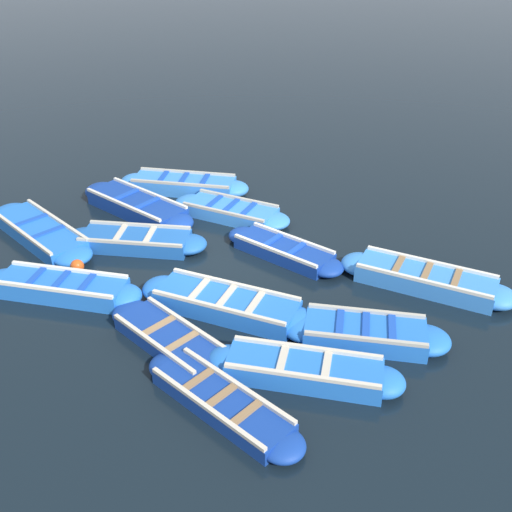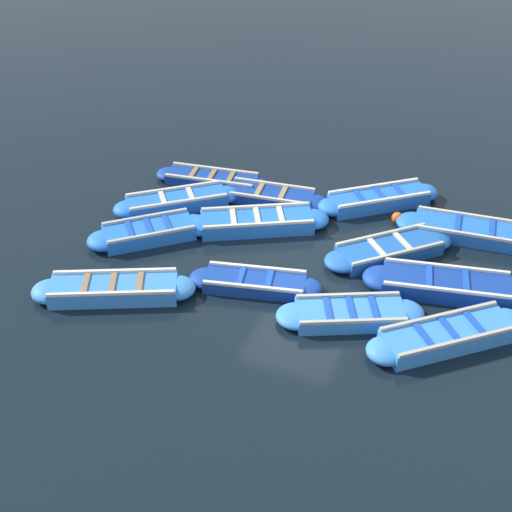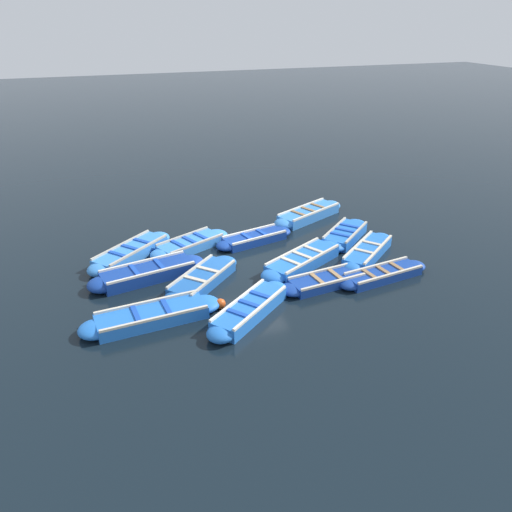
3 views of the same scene
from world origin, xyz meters
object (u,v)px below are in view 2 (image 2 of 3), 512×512
(boat_broadside, at_px, (271,196))
(boat_tucked, at_px, (379,199))
(boat_centre, at_px, (350,314))
(boat_end_of_row, at_px, (389,250))
(boat_outer_right, at_px, (255,283))
(boat_inner_gap, at_px, (474,232))
(boat_far_corner, at_px, (114,289))
(boat_stern_in, at_px, (257,222))
(boat_near_quay, at_px, (448,336))
(boat_alongside, at_px, (149,232))
(boat_mid_row, at_px, (446,286))
(boat_outer_left, at_px, (177,202))
(buoy_orange_near, at_px, (397,218))
(boat_bow_out, at_px, (212,179))

(boat_broadside, bearing_deg, boat_tucked, 107.00)
(boat_centre, bearing_deg, boat_end_of_row, 175.38)
(boat_outer_right, distance_m, boat_inner_gap, 6.14)
(boat_far_corner, bearing_deg, boat_stern_in, 152.61)
(boat_outer_right, bearing_deg, boat_tucked, 159.27)
(boat_near_quay, bearing_deg, boat_stern_in, -115.30)
(boat_alongside, xyz_separation_m, boat_stern_in, (-1.50, 2.45, 0.01))
(boat_tucked, distance_m, boat_centre, 5.08)
(boat_outer_right, bearing_deg, boat_end_of_row, 133.47)
(boat_alongside, height_order, boat_stern_in, boat_stern_in)
(boat_mid_row, bearing_deg, boat_broadside, -113.56)
(boat_near_quay, relative_size, boat_inner_gap, 0.84)
(boat_end_of_row, bearing_deg, boat_alongside, -75.13)
(boat_end_of_row, relative_size, boat_near_quay, 0.92)
(boat_outer_left, relative_size, boat_far_corner, 0.85)
(boat_mid_row, xyz_separation_m, buoy_orange_near, (-2.56, -1.75, -0.05))
(boat_alongside, height_order, boat_bow_out, boat_alongside)
(boat_centre, height_order, boat_near_quay, boat_near_quay)
(boat_broadside, height_order, boat_bow_out, boat_bow_out)
(boat_stern_in, bearing_deg, boat_inner_gap, 107.77)
(boat_bow_out, relative_size, boat_far_corner, 0.91)
(boat_centre, relative_size, boat_stern_in, 0.89)
(boat_outer_right, bearing_deg, boat_far_corner, -62.73)
(boat_outer_right, height_order, boat_stern_in, boat_stern_in)
(boat_outer_left, relative_size, boat_near_quay, 0.94)
(boat_alongside, bearing_deg, boat_near_quay, 82.07)
(boat_centre, bearing_deg, boat_outer_left, -115.75)
(boat_alongside, bearing_deg, boat_bow_out, 174.15)
(boat_broadside, xyz_separation_m, boat_near_quay, (4.09, 5.69, 0.05))
(boat_centre, height_order, boat_stern_in, boat_stern_in)
(boat_near_quay, height_order, boat_mid_row, boat_mid_row)
(boat_stern_in, bearing_deg, boat_outer_left, -93.24)
(boat_tucked, bearing_deg, buoy_orange_near, 46.26)
(boat_bow_out, height_order, boat_outer_right, boat_outer_right)
(boat_bow_out, relative_size, boat_stern_in, 0.91)
(boat_broadside, relative_size, boat_bow_out, 0.96)
(boat_alongside, distance_m, boat_outer_right, 3.50)
(boat_near_quay, bearing_deg, buoy_orange_near, -154.13)
(boat_centre, height_order, boat_far_corner, boat_far_corner)
(boat_outer_left, height_order, boat_broadside, boat_outer_left)
(boat_tucked, relative_size, buoy_orange_near, 10.64)
(boat_inner_gap, bearing_deg, boat_near_quay, 0.94)
(boat_centre, relative_size, boat_far_corner, 0.89)
(boat_outer_right, relative_size, boat_inner_gap, 0.80)
(boat_outer_left, relative_size, boat_inner_gap, 0.79)
(boat_outer_left, xyz_separation_m, boat_end_of_row, (0.04, 6.05, -0.02))
(boat_outer_left, bearing_deg, boat_stern_in, 86.76)
(boat_end_of_row, height_order, boat_stern_in, boat_stern_in)
(boat_mid_row, bearing_deg, boat_outer_left, -97.39)
(boat_mid_row, bearing_deg, boat_centre, -45.13)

